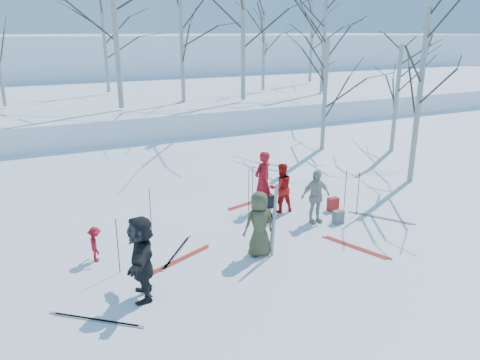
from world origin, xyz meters
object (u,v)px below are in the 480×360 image
skier_cream_east (315,196)px  dog (266,212)px  skier_redor_behind (281,188)px  backpack_red (333,204)px  skier_red_north (263,181)px  backpack_grey (338,217)px  skier_red_seated (95,244)px  skier_grey_west (142,258)px  backpack_dark (268,201)px  skier_olive_center (259,224)px

skier_cream_east → dog: size_ratio=2.45×
skier_redor_behind → backpack_red: (1.49, -0.68, -0.56)m
skier_red_north → dog: skier_red_north is taller
dog → backpack_grey: (1.79, -1.08, -0.08)m
skier_red_seated → skier_grey_west: skier_grey_west is taller
skier_red_seated → backpack_grey: bearing=-92.7°
skier_redor_behind → dog: (-0.77, -0.47, -0.50)m
skier_red_seated → skier_cream_east: (6.15, -0.35, 0.35)m
dog → skier_cream_east: bearing=135.3°
skier_red_seated → dog: bearing=-82.4°
backpack_dark → skier_red_north: bearing=-176.7°
skier_redor_behind → skier_red_seated: size_ratio=1.76×
skier_cream_east → backpack_red: size_ratio=3.77×
skier_red_north → backpack_grey: skier_red_north is taller
skier_red_north → skier_cream_east: size_ratio=1.16×
skier_olive_center → backpack_grey: (3.02, 0.73, -0.63)m
skier_redor_behind → backpack_red: size_ratio=3.67×
skier_red_seated → skier_redor_behind: bearing=-78.3°
skier_olive_center → dog: skier_olive_center is taller
skier_grey_west → skier_cream_east: bearing=122.5°
backpack_dark → skier_red_seated: bearing=-166.8°
skier_red_north → backpack_dark: size_ratio=4.61×
skier_red_seated → backpack_dark: 5.69m
skier_red_north → skier_redor_behind: 0.62m
skier_cream_east → skier_grey_west: (-5.56, -1.75, 0.12)m
skier_grey_west → skier_olive_center: bearing=116.8°
skier_grey_west → backpack_grey: skier_grey_west is taller
skier_redor_behind → backpack_dark: skier_redor_behind is taller
skier_redor_behind → skier_cream_east: bearing=118.0°
skier_redor_behind → skier_grey_west: size_ratio=0.85×
dog → backpack_dark: (0.62, 0.94, -0.07)m
skier_cream_east → skier_red_north: bearing=120.0°
skier_olive_center → skier_redor_behind: skier_olive_center is taller
backpack_red → skier_cream_east: bearing=-154.7°
skier_olive_center → skier_red_seated: 3.99m
backpack_dark → skier_grey_west: bearing=-145.5°
dog → backpack_dark: size_ratio=1.62×
skier_redor_behind → backpack_grey: 1.94m
skier_redor_behind → backpack_grey: bearing=130.3°
skier_cream_east → skier_grey_west: 5.83m
backpack_grey → skier_red_north: bearing=124.8°
backpack_grey → skier_red_seated: bearing=173.8°
backpack_red → skier_olive_center: bearing=-155.4°
skier_redor_behind → dog: size_ratio=2.38×
skier_red_north → backpack_dark: bearing=162.4°
skier_red_seated → backpack_grey: size_ratio=2.31×
backpack_dark → skier_redor_behind: bearing=-71.9°
skier_cream_east → backpack_dark: skier_cream_east is taller
skier_olive_center → backpack_dark: (1.85, 2.75, -0.62)m
skier_red_north → skier_grey_west: (-4.73, -3.39, -0.01)m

